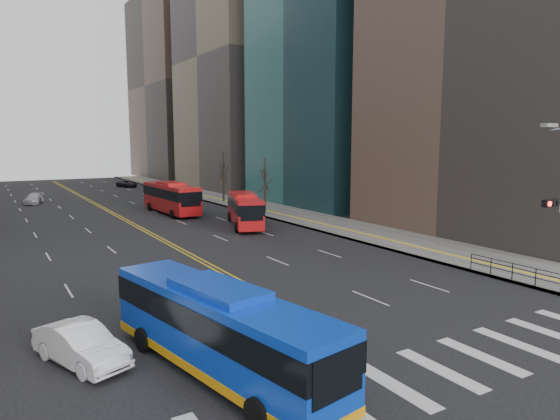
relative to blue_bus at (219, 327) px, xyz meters
name	(u,v)px	position (x,y,z in m)	size (l,w,h in m)	color
ground	(418,377)	(6.07, -4.00, -1.78)	(220.00, 220.00, 0.00)	black
sidewalk_right	(256,206)	(23.57, 41.00, -1.71)	(7.00, 130.00, 0.15)	slate
crosswalk	(418,377)	(6.07, -4.00, -1.78)	(26.70, 4.00, 0.01)	silver
centerline	(102,207)	(6.07, 51.00, -1.78)	(0.55, 100.00, 0.01)	gold
office_towers	(75,36)	(6.20, 64.51, 22.14)	(83.00, 134.00, 58.00)	gray
pedestrian_railing	(512,269)	(20.37, 2.00, -0.96)	(0.06, 6.06, 1.02)	black
street_trees	(62,184)	(-1.11, 30.55, 3.09)	(35.20, 47.20, 7.60)	#31261D
blue_bus	(219,327)	(0.00, 0.00, 0.00)	(4.57, 11.91, 3.40)	blue
red_bus_near	(245,207)	(15.54, 28.56, 0.11)	(5.95, 10.88, 3.40)	red
red_bus_far	(171,196)	(12.08, 41.08, 0.30)	(3.34, 11.99, 3.75)	red
car_white	(81,345)	(-4.25, 3.53, -1.02)	(1.62, 4.66, 1.53)	white
car_dark_mid	(195,208)	(14.54, 39.80, -1.13)	(1.54, 3.82, 1.30)	black
car_silver	(34,199)	(-1.12, 59.82, -1.10)	(1.93, 4.74, 1.38)	#ABABB0
car_dark_far	(127,184)	(16.18, 78.58, -1.14)	(2.14, 4.63, 1.29)	black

